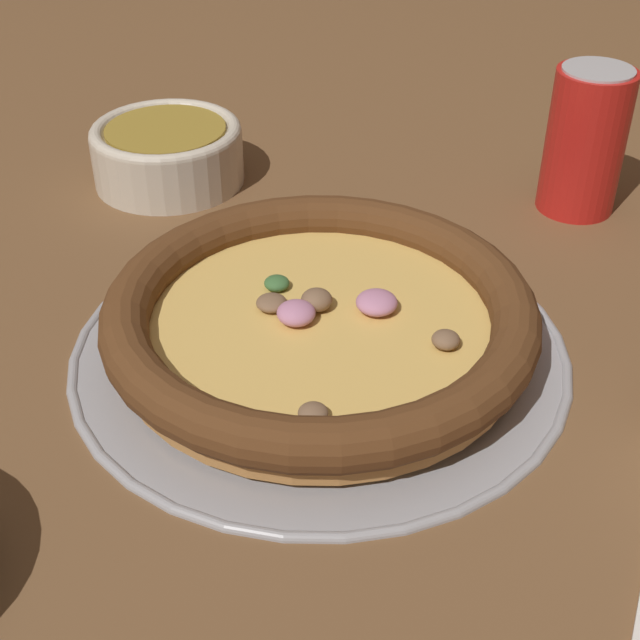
{
  "coord_description": "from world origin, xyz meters",
  "views": [
    {
      "loc": [
        -0.42,
        -0.24,
        0.37
      ],
      "look_at": [
        0.0,
        0.0,
        0.03
      ],
      "focal_mm": 50.0,
      "sensor_mm": 36.0,
      "label": 1
    }
  ],
  "objects_px": {
    "bowl_near": "(168,151)",
    "beverage_can": "(585,141)",
    "pizza_tray": "(320,346)",
    "pizza": "(320,317)"
  },
  "relations": [
    {
      "from": "bowl_near",
      "to": "beverage_can",
      "type": "distance_m",
      "value": 0.36
    },
    {
      "from": "pizza_tray",
      "to": "bowl_near",
      "type": "xyz_separation_m",
      "value": [
        0.16,
        0.24,
        0.03
      ]
    },
    {
      "from": "pizza_tray",
      "to": "pizza",
      "type": "xyz_separation_m",
      "value": [
        0.0,
        -0.0,
        0.02
      ]
    },
    {
      "from": "pizza",
      "to": "beverage_can",
      "type": "bearing_deg",
      "value": -18.0
    },
    {
      "from": "beverage_can",
      "to": "pizza_tray",
      "type": "bearing_deg",
      "value": 161.99
    },
    {
      "from": "pizza_tray",
      "to": "beverage_can",
      "type": "bearing_deg",
      "value": -18.01
    },
    {
      "from": "beverage_can",
      "to": "pizza",
      "type": "bearing_deg",
      "value": 162.0
    },
    {
      "from": "pizza_tray",
      "to": "beverage_can",
      "type": "relative_size",
      "value": 2.75
    },
    {
      "from": "pizza_tray",
      "to": "bowl_near",
      "type": "relative_size",
      "value": 2.52
    },
    {
      "from": "pizza_tray",
      "to": "beverage_can",
      "type": "xyz_separation_m",
      "value": [
        0.29,
        -0.09,
        0.06
      ]
    }
  ]
}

